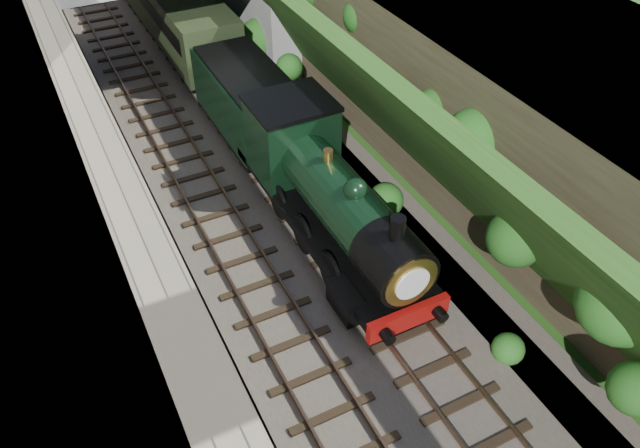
% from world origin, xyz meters
% --- Properties ---
extents(trackbed, '(10.00, 90.00, 0.20)m').
position_xyz_m(trackbed, '(0.00, 20.00, 0.10)').
color(trackbed, '#473F38').
rests_on(trackbed, ground).
extents(retaining_wall, '(1.00, 90.00, 7.00)m').
position_xyz_m(retaining_wall, '(-5.50, 20.00, 3.50)').
color(retaining_wall, '#756B56').
rests_on(retaining_wall, ground).
extents(street_plateau_right, '(8.00, 90.00, 6.25)m').
position_xyz_m(street_plateau_right, '(9.50, 20.00, 3.12)').
color(street_plateau_right, '#262628').
rests_on(street_plateau_right, ground).
extents(embankment_slope, '(4.79, 90.00, 6.44)m').
position_xyz_m(embankment_slope, '(5.06, 19.24, 2.86)').
color(embankment_slope, '#1E4714').
rests_on(embankment_slope, ground).
extents(track_left, '(2.50, 90.00, 0.20)m').
position_xyz_m(track_left, '(-2.00, 20.00, 0.25)').
color(track_left, black).
rests_on(track_left, trackbed).
extents(track_right, '(2.50, 90.00, 0.20)m').
position_xyz_m(track_right, '(1.20, 20.00, 0.25)').
color(track_right, black).
rests_on(track_right, trackbed).
extents(locomotive, '(3.10, 10.22, 3.83)m').
position_xyz_m(locomotive, '(1.20, 9.63, 1.89)').
color(locomotive, black).
rests_on(locomotive, trackbed).
extents(tender, '(2.70, 6.00, 3.05)m').
position_xyz_m(tender, '(1.20, 16.99, 1.62)').
color(tender, black).
rests_on(tender, trackbed).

